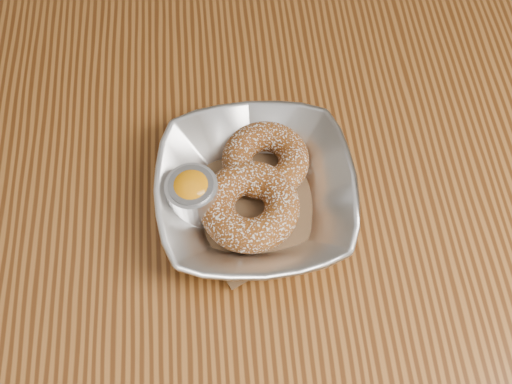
{
  "coord_description": "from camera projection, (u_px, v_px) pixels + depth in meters",
  "views": [
    {
      "loc": [
        -0.07,
        -0.38,
        1.33
      ],
      "look_at": [
        -0.05,
        -0.08,
        0.78
      ],
      "focal_mm": 42.0,
      "sensor_mm": 36.0,
      "label": 1
    }
  ],
  "objects": [
    {
      "name": "serving_bowl",
      "position": [
        256.0,
        194.0,
        0.63
      ],
      "size": [
        0.21,
        0.21,
        0.05
      ],
      "primitive_type": "imported",
      "color": "silver",
      "rests_on": "table"
    },
    {
      "name": "ramekin",
      "position": [
        193.0,
        195.0,
        0.61
      ],
      "size": [
        0.05,
        0.05,
        0.06
      ],
      "color": "silver",
      "rests_on": "table"
    },
    {
      "name": "table",
      "position": [
        287.0,
        184.0,
        0.78
      ],
      "size": [
        1.2,
        0.8,
        0.75
      ],
      "color": "brown",
      "rests_on": "ground_plane"
    },
    {
      "name": "parchment",
      "position": [
        256.0,
        201.0,
        0.64
      ],
      "size": [
        0.19,
        0.19,
        0.0
      ],
      "primitive_type": "cube",
      "rotation": [
        0.0,
        0.0,
        0.46
      ],
      "color": "brown",
      "rests_on": "table"
    },
    {
      "name": "ground_plane",
      "position": [
        274.0,
        326.0,
        1.35
      ],
      "size": [
        4.0,
        4.0,
        0.0
      ],
      "primitive_type": "plane",
      "color": "#565659",
      "rests_on": "ground"
    },
    {
      "name": "donut_back",
      "position": [
        265.0,
        160.0,
        0.65
      ],
      "size": [
        0.12,
        0.12,
        0.03
      ],
      "primitive_type": "torus",
      "rotation": [
        0.0,
        0.0,
        -0.38
      ],
      "color": "brown",
      "rests_on": "parchment"
    },
    {
      "name": "donut_front",
      "position": [
        250.0,
        206.0,
        0.62
      ],
      "size": [
        0.11,
        0.11,
        0.04
      ],
      "primitive_type": "torus",
      "rotation": [
        0.0,
        0.0,
        0.1
      ],
      "color": "brown",
      "rests_on": "parchment"
    }
  ]
}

